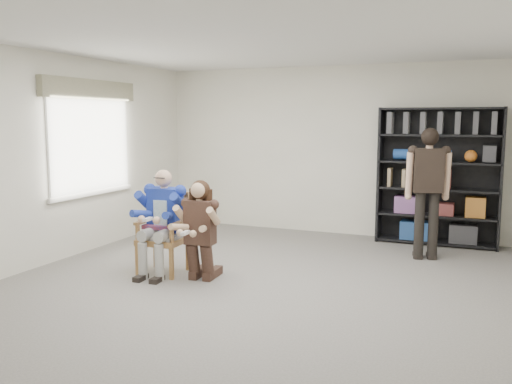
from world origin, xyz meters
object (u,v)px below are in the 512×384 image
at_px(bookshelf, 438,177).
at_px(standing_man, 427,195).
at_px(armchair, 163,234).
at_px(seated_man, 162,222).
at_px(kneeling_woman, 199,231).

height_order(bookshelf, standing_man, bookshelf).
bearing_deg(standing_man, armchair, -160.50).
distance_m(seated_man, kneeling_woman, 0.59).
bearing_deg(seated_man, bookshelf, 40.99).
bearing_deg(kneeling_woman, standing_man, 37.72).
bearing_deg(kneeling_woman, bookshelf, 48.13).
height_order(seated_man, bookshelf, bookshelf).
bearing_deg(bookshelf, armchair, -135.49).
relative_size(armchair, standing_man, 0.56).
distance_m(kneeling_woman, standing_man, 3.20).
xyz_separation_m(seated_man, standing_man, (2.97, 1.98, 0.24)).
bearing_deg(armchair, bookshelf, 40.99).
relative_size(armchair, seated_man, 0.77).
bearing_deg(bookshelf, seated_man, -135.49).
bearing_deg(standing_man, kneeling_woman, -152.89).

